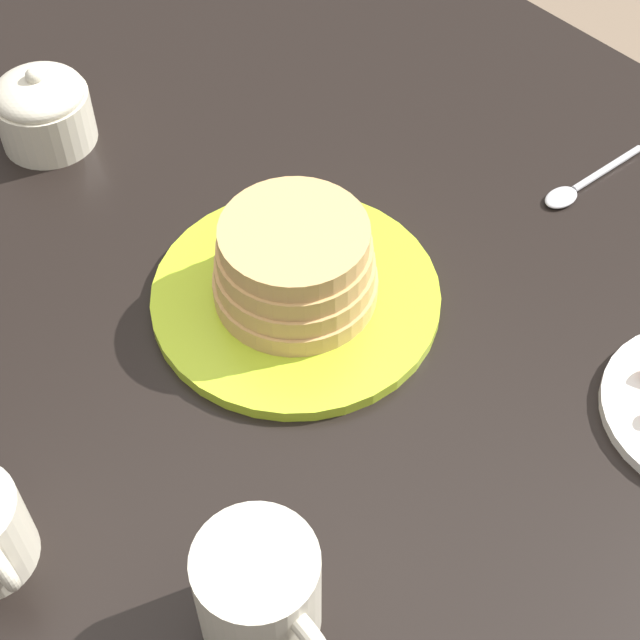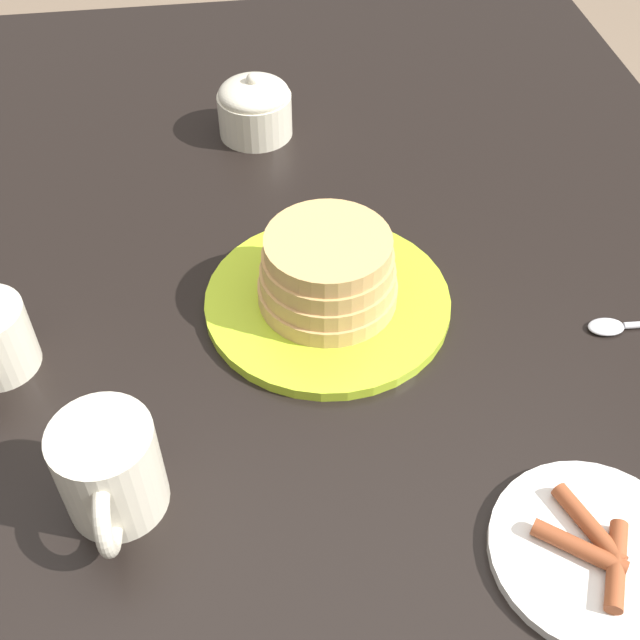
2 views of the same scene
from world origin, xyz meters
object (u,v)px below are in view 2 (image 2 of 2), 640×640
sugar_bowl (255,107)px  coffee_mug (109,471)px  spoon (631,325)px  side_plate_bacon (593,552)px  pancake_plate (328,282)px

sugar_bowl → coffee_mug: bearing=-16.7°
coffee_mug → spoon: coffee_mug is taller
coffee_mug → spoon: (-0.13, 0.50, -0.04)m
side_plate_bacon → spoon: (-0.23, 0.13, -0.00)m
pancake_plate → side_plate_bacon: size_ratio=1.52×
side_plate_bacon → spoon: size_ratio=1.25×
pancake_plate → spoon: size_ratio=1.90×
coffee_mug → sugar_bowl: coffee_mug is taller
pancake_plate → side_plate_bacon: 0.35m
coffee_mug → sugar_bowl: bearing=163.3°
side_plate_bacon → coffee_mug: size_ratio=1.43×
side_plate_bacon → coffee_mug: (-0.10, -0.37, 0.04)m
pancake_plate → sugar_bowl: pancake_plate is taller
side_plate_bacon → spoon: bearing=150.5°
pancake_plate → spoon: 0.31m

